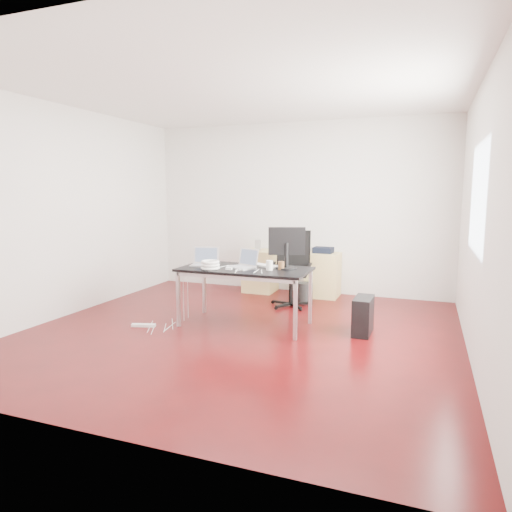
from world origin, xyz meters
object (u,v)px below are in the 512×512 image
(desk, at_px, (245,272))
(pc_tower, at_px, (363,316))
(office_chair, at_px, (292,265))
(filing_cabinet_left, at_px, (260,271))
(filing_cabinet_right, at_px, (323,275))

(desk, bearing_deg, pc_tower, 6.23)
(office_chair, height_order, filing_cabinet_left, office_chair)
(desk, xyz_separation_m, office_chair, (0.26, 1.21, -0.07))
(office_chair, height_order, pc_tower, office_chair)
(filing_cabinet_left, relative_size, pc_tower, 1.56)
(filing_cabinet_left, bearing_deg, desk, -75.54)
(filing_cabinet_left, xyz_separation_m, filing_cabinet_right, (1.07, 0.00, 0.00))
(desk, relative_size, filing_cabinet_right, 2.29)
(pc_tower, bearing_deg, office_chair, 139.15)
(desk, relative_size, office_chair, 1.48)
(office_chair, xyz_separation_m, filing_cabinet_left, (-0.76, 0.72, -0.26))
(desk, distance_m, filing_cabinet_left, 2.02)
(filing_cabinet_left, distance_m, pc_tower, 2.63)
(office_chair, xyz_separation_m, filing_cabinet_right, (0.31, 0.72, -0.26))
(desk, bearing_deg, filing_cabinet_left, 104.46)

